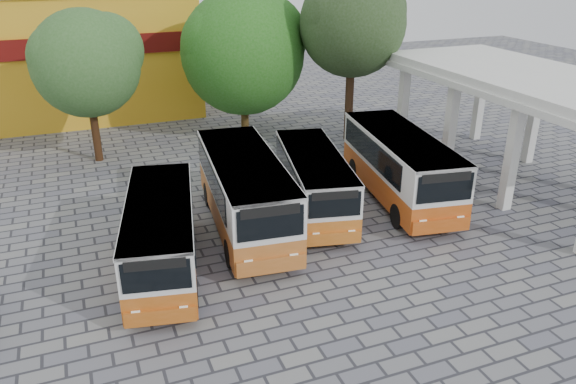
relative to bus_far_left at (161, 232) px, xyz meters
name	(u,v)px	position (x,y,z in m)	size (l,w,h in m)	color
ground	(368,261)	(7.16, -2.10, -1.55)	(90.00, 90.00, 0.00)	#585966
terminal_shelter	(533,84)	(17.66, 1.90, 3.36)	(6.80, 15.80, 5.40)	silver
shophouse_block	(39,53)	(-3.84, 23.88, 2.61)	(20.40, 10.40, 8.30)	gold
bus_far_left	(161,232)	(0.00, 0.00, 0.00)	(3.65, 7.78, 2.68)	#AA4F12
bus_centre_left	(245,189)	(3.72, 2.00, 0.23)	(3.44, 8.76, 3.08)	#A95A20
bus_centre_right	(314,179)	(6.97, 2.51, -0.01)	(3.73, 7.74, 2.66)	#B75D18
bus_far_right	(400,163)	(11.14, 2.34, 0.22)	(3.86, 8.80, 3.06)	#B2460F
tree_left	(87,60)	(-1.24, 12.81, 3.88)	(5.78, 5.51, 8.01)	#3D2311
tree_middle	(244,48)	(7.62, 14.32, 3.71)	(7.66, 7.30, 8.66)	#4A3617
tree_right	(354,20)	(13.16, 11.26, 5.42)	(6.31, 6.01, 9.79)	#3F2818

